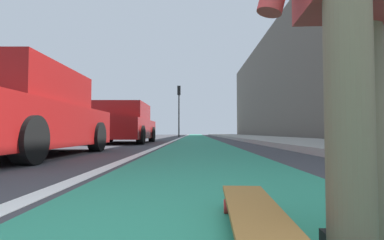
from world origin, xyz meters
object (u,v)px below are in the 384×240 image
object	(u,v)px
parked_car_near	(18,114)
parked_car_mid	(123,124)
skateboard	(253,211)
traffic_light	(179,102)

from	to	relation	value
parked_car_near	parked_car_mid	bearing A→B (deg)	-2.33
skateboard	parked_car_mid	xyz separation A→B (m)	(9.75, 2.91, 0.61)
parked_car_near	skateboard	bearing A→B (deg)	-138.97
parked_car_near	traffic_light	size ratio (longest dim) A/B	0.92
skateboard	traffic_light	world-z (taller)	traffic_light
skateboard	parked_car_mid	bearing A→B (deg)	16.64
traffic_light	parked_car_near	bearing A→B (deg)	175.81
skateboard	parked_car_mid	size ratio (longest dim) A/B	0.20
parked_car_near	traffic_light	world-z (taller)	traffic_light
parked_car_mid	skateboard	bearing A→B (deg)	-163.36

